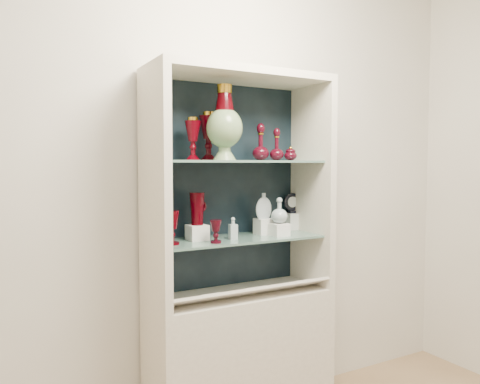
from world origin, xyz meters
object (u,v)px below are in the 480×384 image
lidded_bowl (291,153)px  pedestal_lamp_right (209,136)px  ruby_pitcher (197,209)px  ruby_decanter_a (277,142)px  ruby_goblet_small (216,232)px  clear_round_decanter (279,211)px  cameo_medallion (292,203)px  ruby_decanter_b (261,141)px  clear_square_bottle (233,228)px  pedestal_lamp_left (193,139)px  flat_flask (264,205)px  cobalt_goblet (159,226)px  ruby_goblet_tall (172,228)px  enamel_urn (224,123)px

lidded_bowl → pedestal_lamp_right: bearing=162.1°
ruby_pitcher → ruby_decanter_a: bearing=-33.0°
ruby_goblet_small → ruby_pitcher: 0.18m
ruby_goblet_small → clear_round_decanter: bearing=5.8°
ruby_pitcher → cameo_medallion: bearing=-17.8°
ruby_decanter_b → lidded_bowl: bearing=-19.6°
ruby_goblet_small → cameo_medallion: size_ratio=0.93×
ruby_goblet_small → clear_square_bottle: (0.13, 0.06, 0.00)m
pedestal_lamp_right → cameo_medallion: (0.58, 0.03, -0.39)m
pedestal_lamp_left → flat_flask: (0.44, 0.01, -0.37)m
pedestal_lamp_right → clear_square_bottle: bearing=-56.0°
pedestal_lamp_right → ruby_decanter_a: pedestal_lamp_right is taller
lidded_bowl → pedestal_lamp_left: bearing=170.9°
ruby_pitcher → clear_round_decanter: 0.47m
ruby_decanter_a → cobalt_goblet: size_ratio=1.12×
ruby_decanter_a → cameo_medallion: bearing=34.9°
pedestal_lamp_right → flat_flask: 0.50m
pedestal_lamp_right → clear_round_decanter: (0.37, -0.14, -0.41)m
lidded_bowl → ruby_goblet_tall: size_ratio=0.48×
ruby_pitcher → ruby_decanter_b: bearing=-30.0°
ruby_decanter_a → ruby_decanter_b: ruby_decanter_b is taller
flat_flask → clear_round_decanter: (0.04, -0.10, -0.03)m
clear_square_bottle → flat_flask: flat_flask is taller
ruby_decanter_a → ruby_pitcher: bearing=171.9°
ruby_goblet_tall → cameo_medallion: 0.85m
pedestal_lamp_right → ruby_decanter_a: size_ratio=1.30×
ruby_goblet_small → lidded_bowl: bearing=5.1°
pedestal_lamp_left → clear_round_decanter: 0.63m
clear_round_decanter → clear_square_bottle: bearing=176.0°
pedestal_lamp_left → ruby_decanter_b: pedestal_lamp_left is taller
ruby_decanter_a → ruby_decanter_b: bearing=159.3°
enamel_urn → lidded_bowl: enamel_urn is taller
ruby_goblet_tall → ruby_pitcher: (0.16, 0.07, 0.08)m
pedestal_lamp_left → clear_square_bottle: bearing=-19.4°
enamel_urn → cobalt_goblet: 0.62m
ruby_decanter_b → lidded_bowl: size_ratio=2.70×
pedestal_lamp_left → ruby_decanter_a: 0.48m
lidded_bowl → ruby_decanter_a: bearing=161.7°
ruby_goblet_tall → ruby_goblet_small: bearing=-17.4°
clear_square_bottle → ruby_decanter_b: bearing=11.3°
pedestal_lamp_left → ruby_decanter_a: bearing=-7.5°
ruby_decanter_a → clear_round_decanter: (0.00, -0.03, -0.38)m
ruby_pitcher → cameo_medallion: ruby_pitcher is taller
cameo_medallion → flat_flask: bearing=-154.9°
ruby_decanter_b → clear_round_decanter: ruby_decanter_b is taller
cobalt_goblet → clear_round_decanter: size_ratio=1.30×
flat_flask → cameo_medallion: 0.27m
ruby_goblet_tall → clear_square_bottle: size_ratio=1.42×
pedestal_lamp_right → ruby_pitcher: 0.40m
enamel_urn → flat_flask: bearing=18.3°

